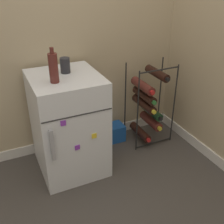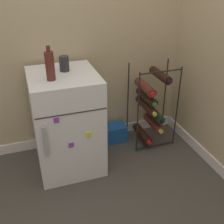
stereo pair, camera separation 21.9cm
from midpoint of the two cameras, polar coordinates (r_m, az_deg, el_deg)
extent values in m
plane|color=#423D38|center=(2.21, -3.94, -14.82)|extent=(14.00, 14.00, 0.00)
cube|color=tan|center=(2.29, -11.85, 21.33)|extent=(6.89, 0.06, 2.50)
cube|color=silver|center=(2.67, -9.14, -5.24)|extent=(6.89, 0.01, 0.09)
cube|color=silver|center=(2.21, -11.68, -2.51)|extent=(0.50, 0.54, 0.79)
cube|color=#2D2D2D|center=(1.87, -10.21, -0.79)|extent=(0.49, 0.00, 0.01)
cube|color=#9E9EA3|center=(1.92, -15.25, -6.69)|extent=(0.02, 0.02, 0.24)
cube|color=purple|center=(1.87, -13.22, -2.34)|extent=(0.04, 0.01, 0.04)
cube|color=yellow|center=(1.99, -6.78, -4.95)|extent=(0.04, 0.01, 0.04)
cube|color=purple|center=(2.00, -10.19, -7.21)|extent=(0.04, 0.01, 0.04)
cylinder|color=black|center=(2.36, 2.60, -0.31)|extent=(0.01, 0.01, 0.75)
cylinder|color=black|center=(2.54, 10.11, 1.39)|extent=(0.01, 0.01, 0.75)
cylinder|color=black|center=(2.54, 0.26, 1.90)|extent=(0.01, 0.01, 0.75)
cylinder|color=black|center=(2.71, 7.43, 3.36)|extent=(0.01, 0.01, 0.75)
cylinder|color=black|center=(2.63, 6.07, -6.31)|extent=(0.37, 0.01, 0.01)
cylinder|color=black|center=(2.31, 6.96, 8.43)|extent=(0.37, 0.01, 0.01)
cylinder|color=black|center=(2.64, 3.37, -4.14)|extent=(0.07, 0.28, 0.07)
cylinder|color=red|center=(2.53, 4.98, -5.79)|extent=(0.04, 0.02, 0.04)
cylinder|color=#56231E|center=(2.63, 5.53, -1.88)|extent=(0.08, 0.28, 0.08)
cylinder|color=gold|center=(2.52, 7.24, -3.43)|extent=(0.04, 0.02, 0.04)
cylinder|color=#19381E|center=(2.59, 5.70, 0.01)|extent=(0.07, 0.27, 0.07)
cylinder|color=black|center=(2.48, 7.38, -1.43)|extent=(0.03, 0.02, 0.03)
cylinder|color=black|center=(2.50, 4.03, 1.58)|extent=(0.07, 0.31, 0.07)
cylinder|color=gold|center=(2.38, 5.93, -0.04)|extent=(0.04, 0.02, 0.04)
cylinder|color=black|center=(2.47, 4.08, 3.33)|extent=(0.08, 0.30, 0.08)
cylinder|color=#2D7033|center=(2.34, 5.95, 1.83)|extent=(0.04, 0.02, 0.04)
cylinder|color=#56231E|center=(2.42, 3.70, 5.27)|extent=(0.08, 0.28, 0.08)
cylinder|color=red|center=(2.30, 5.53, 3.89)|extent=(0.04, 0.02, 0.04)
cylinder|color=black|center=(2.45, 6.62, 7.76)|extent=(0.07, 0.29, 0.07)
cylinder|color=black|center=(2.33, 8.61, 6.50)|extent=(0.03, 0.02, 0.03)
cube|color=#194C9E|center=(2.64, -2.94, -4.46)|extent=(0.28, 0.15, 0.16)
cylinder|color=#28282D|center=(2.08, -12.53, 9.19)|extent=(0.07, 0.07, 0.11)
cylinder|color=#56231E|center=(1.91, -15.08, 8.52)|extent=(0.06, 0.06, 0.20)
cylinder|color=#56231E|center=(1.88, -15.53, 11.90)|extent=(0.03, 0.03, 0.04)
camera|label=1|loc=(0.11, -92.68, -1.43)|focal=45.00mm
camera|label=2|loc=(0.11, 87.32, 1.43)|focal=45.00mm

